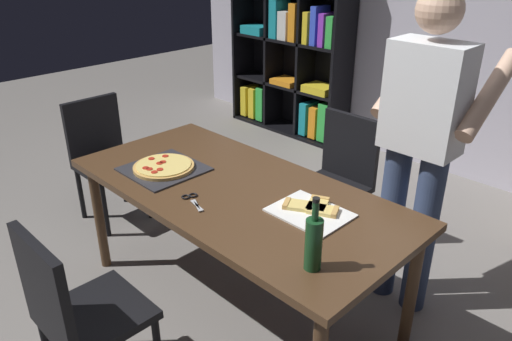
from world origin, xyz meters
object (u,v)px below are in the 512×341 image
object	(u,v)px
chair_far_side	(339,174)
pepperoni_pizza_on_tray	(164,167)
kitchen_scissors	(192,199)
chair_left_end	(103,153)
wine_bottle	(314,243)
bookshelf	(295,41)
person_serving_pizza	(421,140)
chair_near_camera	(75,309)
dining_table	(236,199)

from	to	relation	value
chair_far_side	pepperoni_pizza_on_tray	world-z (taller)	chair_far_side
pepperoni_pizza_on_tray	kitchen_scissors	distance (m)	0.41
chair_left_end	wine_bottle	distance (m)	2.20
bookshelf	person_serving_pizza	xyz separation A→B (m)	(2.30, -1.66, 0.03)
chair_left_end	kitchen_scissors	bearing A→B (deg)	-10.16
chair_left_end	wine_bottle	xyz separation A→B (m)	(2.16, -0.25, 0.36)
pepperoni_pizza_on_tray	kitchen_scissors	xyz separation A→B (m)	(0.39, -0.11, -0.01)
chair_near_camera	pepperoni_pizza_on_tray	world-z (taller)	chair_near_camera
bookshelf	pepperoni_pizza_on_tray	distance (m)	2.80
chair_near_camera	kitchen_scissors	size ratio (longest dim) A/B	4.53
pepperoni_pizza_on_tray	kitchen_scissors	world-z (taller)	pepperoni_pizza_on_tray
chair_left_end	pepperoni_pizza_on_tray	xyz separation A→B (m)	(0.99, -0.14, 0.25)
chair_left_end	person_serving_pizza	bearing A→B (deg)	19.02
dining_table	chair_near_camera	world-z (taller)	chair_near_camera
chair_far_side	person_serving_pizza	size ratio (longest dim) A/B	0.51
chair_far_side	bookshelf	bearing A→B (deg)	139.06
dining_table	kitchen_scissors	xyz separation A→B (m)	(-0.05, -0.25, 0.08)
bookshelf	wine_bottle	bearing A→B (deg)	-47.80
chair_near_camera	person_serving_pizza	size ratio (longest dim) A/B	0.51
chair_far_side	pepperoni_pizza_on_tray	bearing A→B (deg)	-112.64
dining_table	pepperoni_pizza_on_tray	size ratio (longest dim) A/B	4.73
bookshelf	chair_left_end	bearing A→B (deg)	-84.47
dining_table	kitchen_scissors	size ratio (longest dim) A/B	9.56
chair_left_end	wine_bottle	world-z (taller)	wine_bottle
chair_left_end	bookshelf	bearing A→B (deg)	95.53
dining_table	wine_bottle	bearing A→B (deg)	-19.37
chair_near_camera	wine_bottle	world-z (taller)	wine_bottle
dining_table	chair_near_camera	distance (m)	0.95
person_serving_pizza	chair_left_end	bearing A→B (deg)	-160.98
chair_left_end	pepperoni_pizza_on_tray	distance (m)	1.03
bookshelf	kitchen_scissors	distance (m)	3.09
bookshelf	pepperoni_pizza_on_tray	xyz separation A→B (m)	(1.22, -2.52, -0.20)
pepperoni_pizza_on_tray	wine_bottle	size ratio (longest dim) A/B	1.27
dining_table	chair_far_side	bearing A→B (deg)	90.00
person_serving_pizza	chair_near_camera	bearing A→B (deg)	-111.08
chair_far_side	chair_near_camera	bearing A→B (deg)	-90.00
bookshelf	pepperoni_pizza_on_tray	size ratio (longest dim) A/B	4.86
chair_far_side	wine_bottle	bearing A→B (deg)	-58.72
kitchen_scissors	chair_far_side	bearing A→B (deg)	87.42
kitchen_scissors	chair_near_camera	bearing A→B (deg)	-85.56
wine_bottle	chair_left_end	bearing A→B (deg)	173.29
chair_near_camera	bookshelf	distance (m)	3.73
chair_near_camera	wine_bottle	size ratio (longest dim) A/B	2.85
pepperoni_pizza_on_tray	chair_far_side	bearing A→B (deg)	67.36
kitchen_scissors	person_serving_pizza	bearing A→B (deg)	54.39
dining_table	kitchen_scissors	world-z (taller)	kitchen_scissors
bookshelf	pepperoni_pizza_on_tray	bearing A→B (deg)	-64.18
pepperoni_pizza_on_tray	bookshelf	bearing A→B (deg)	115.82
chair_left_end	chair_near_camera	bearing A→B (deg)	-33.06
person_serving_pizza	wine_bottle	size ratio (longest dim) A/B	5.54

